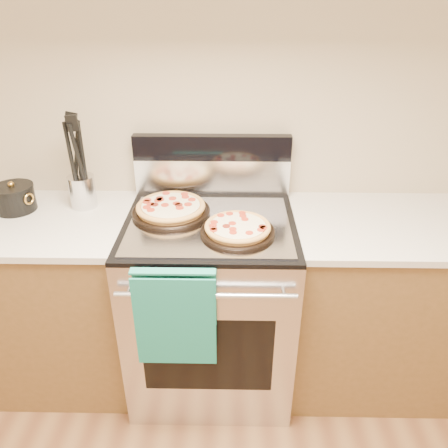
{
  "coord_description": "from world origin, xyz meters",
  "views": [
    {
      "loc": [
        0.1,
        -0.06,
        1.83
      ],
      "look_at": [
        0.07,
        1.55,
        0.96
      ],
      "focal_mm": 35.0,
      "sensor_mm": 36.0,
      "label": 1
    }
  ],
  "objects_px": {
    "pepperoni_pizza_back": "(171,209)",
    "range_body": "(211,305)",
    "saucepan": "(15,199)",
    "pepperoni_pizza_front": "(238,229)",
    "utensil_crock": "(83,191)"
  },
  "relations": [
    {
      "from": "range_body",
      "to": "saucepan",
      "type": "xyz_separation_m",
      "value": [
        -0.92,
        0.12,
        0.52
      ]
    },
    {
      "from": "range_body",
      "to": "pepperoni_pizza_front",
      "type": "bearing_deg",
      "value": -41.37
    },
    {
      "from": "pepperoni_pizza_back",
      "to": "range_body",
      "type": "bearing_deg",
      "value": -21.25
    },
    {
      "from": "pepperoni_pizza_back",
      "to": "pepperoni_pizza_front",
      "type": "bearing_deg",
      "value": -30.46
    },
    {
      "from": "pepperoni_pizza_back",
      "to": "saucepan",
      "type": "bearing_deg",
      "value": 175.95
    },
    {
      "from": "saucepan",
      "to": "range_body",
      "type": "bearing_deg",
      "value": -7.58
    },
    {
      "from": "utensil_crock",
      "to": "saucepan",
      "type": "xyz_separation_m",
      "value": [
        -0.31,
        -0.05,
        -0.02
      ]
    },
    {
      "from": "pepperoni_pizza_back",
      "to": "saucepan",
      "type": "distance_m",
      "value": 0.74
    },
    {
      "from": "pepperoni_pizza_back",
      "to": "pepperoni_pizza_front",
      "type": "distance_m",
      "value": 0.35
    },
    {
      "from": "utensil_crock",
      "to": "pepperoni_pizza_back",
      "type": "bearing_deg",
      "value": -13.09
    },
    {
      "from": "pepperoni_pizza_front",
      "to": "utensil_crock",
      "type": "height_order",
      "value": "utensil_crock"
    },
    {
      "from": "range_body",
      "to": "pepperoni_pizza_front",
      "type": "height_order",
      "value": "pepperoni_pizza_front"
    },
    {
      "from": "range_body",
      "to": "utensil_crock",
      "type": "relative_size",
      "value": 5.86
    },
    {
      "from": "pepperoni_pizza_back",
      "to": "saucepan",
      "type": "height_order",
      "value": "saucepan"
    },
    {
      "from": "pepperoni_pizza_front",
      "to": "utensil_crock",
      "type": "relative_size",
      "value": 2.02
    }
  ]
}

